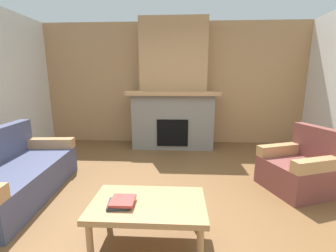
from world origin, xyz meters
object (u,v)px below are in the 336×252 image
object	(u,v)px
couch	(12,176)
coffee_table	(148,208)
armchair	(300,169)
fireplace	(173,94)

from	to	relation	value
couch	coffee_table	bearing A→B (deg)	-22.63
armchair	fireplace	bearing A→B (deg)	131.84
fireplace	couch	bearing A→B (deg)	-129.18
couch	armchair	size ratio (longest dim) A/B	1.93
fireplace	armchair	distance (m)	2.81
fireplace	coffee_table	world-z (taller)	fireplace
couch	armchair	xyz separation A→B (m)	(3.74, 0.41, 0.01)
armchair	coffee_table	bearing A→B (deg)	-148.23
fireplace	coffee_table	xyz separation A→B (m)	(-0.12, -3.16, -0.79)
fireplace	couch	distance (m)	3.22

